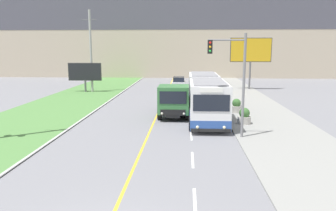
# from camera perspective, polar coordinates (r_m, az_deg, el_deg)

# --- Properties ---
(apartment_block_background) EXTENTS (80.00, 8.04, 24.88)m
(apartment_block_background) POSITION_cam_1_polar(r_m,az_deg,el_deg) (64.49, 1.12, 16.22)
(apartment_block_background) COLOR #BCAD93
(apartment_block_background) RESTS_ON ground_plane
(city_bus) EXTENTS (2.72, 12.98, 3.19)m
(city_bus) POSITION_cam_1_polar(r_m,az_deg,el_deg) (26.81, 6.53, 1.66)
(city_bus) COLOR white
(city_bus) RESTS_ON ground_plane
(dump_truck) EXTENTS (2.44, 6.86, 2.61)m
(dump_truck) POSITION_cam_1_polar(r_m,az_deg,el_deg) (26.18, 1.06, 0.86)
(dump_truck) COLOR black
(dump_truck) RESTS_ON ground_plane
(car_distant) EXTENTS (1.80, 4.30, 1.45)m
(car_distant) POSITION_cam_1_polar(r_m,az_deg,el_deg) (46.26, 1.88, 4.07)
(car_distant) COLOR silver
(car_distant) RESTS_ON ground_plane
(utility_pole_far) EXTENTS (1.80, 0.28, 10.06)m
(utility_pole_far) POSITION_cam_1_polar(r_m,az_deg,el_deg) (42.12, -13.29, 9.21)
(utility_pole_far) COLOR #9E9E99
(utility_pole_far) RESTS_ON ground_plane
(traffic_light_mast) EXTENTS (2.28, 0.32, 6.34)m
(traffic_light_mast) POSITION_cam_1_polar(r_m,az_deg,el_deg) (19.99, 11.38, 5.60)
(traffic_light_mast) COLOR slate
(traffic_light_mast) RESTS_ON ground_plane
(billboard_large) EXTENTS (5.33, 0.24, 6.76)m
(billboard_large) POSITION_cam_1_polar(r_m,az_deg,el_deg) (44.47, 14.22, 9.12)
(billboard_large) COLOR #59595B
(billboard_large) RESTS_ON ground_plane
(billboard_small) EXTENTS (4.16, 0.24, 3.64)m
(billboard_small) POSITION_cam_1_polar(r_m,az_deg,el_deg) (42.21, -14.29, 5.62)
(billboard_small) COLOR #59595B
(billboard_small) RESTS_ON ground_plane
(planter_round_near) EXTENTS (0.95, 0.95, 1.16)m
(planter_round_near) POSITION_cam_1_polar(r_m,az_deg,el_deg) (24.22, 13.15, -1.90)
(planter_round_near) COLOR #B7B2A8
(planter_round_near) RESTS_ON sidewalk_right
(planter_round_second) EXTENTS (0.92, 0.92, 1.17)m
(planter_round_second) POSITION_cam_1_polar(r_m,az_deg,el_deg) (28.28, 11.81, -0.14)
(planter_round_second) COLOR #B7B2A8
(planter_round_second) RESTS_ON sidewalk_right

